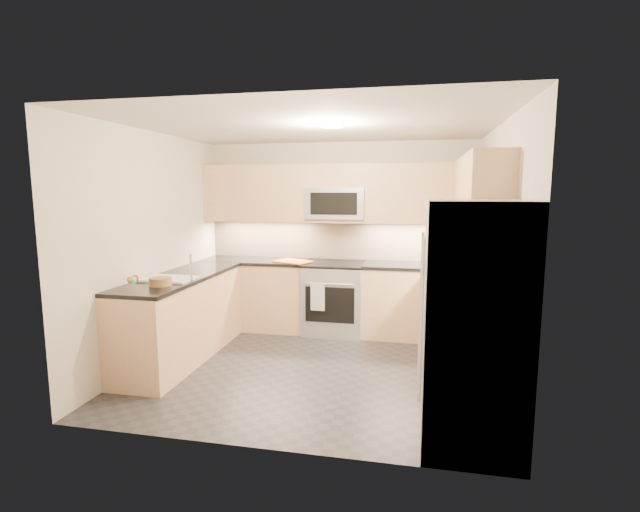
{
  "coord_description": "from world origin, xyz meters",
  "views": [
    {
      "loc": [
        1.02,
        -4.59,
        1.87
      ],
      "look_at": [
        0.0,
        0.35,
        1.15
      ],
      "focal_mm": 26.0,
      "sensor_mm": 36.0,
      "label": 1
    }
  ],
  "objects_px": {
    "microwave": "(336,203)",
    "cutting_board": "(293,261)",
    "fruit_basket": "(160,281)",
    "gas_range": "(334,299)",
    "refrigerator": "(472,324)",
    "utensil_bowl": "(468,260)"
  },
  "relations": [
    {
      "from": "microwave",
      "to": "cutting_board",
      "type": "height_order",
      "value": "microwave"
    },
    {
      "from": "microwave",
      "to": "fruit_basket",
      "type": "xyz_separation_m",
      "value": [
        -1.42,
        -1.94,
        -0.72
      ]
    },
    {
      "from": "gas_range",
      "to": "fruit_basket",
      "type": "height_order",
      "value": "fruit_basket"
    },
    {
      "from": "refrigerator",
      "to": "gas_range",
      "type": "bearing_deg",
      "value": 120.88
    },
    {
      "from": "refrigerator",
      "to": "cutting_board",
      "type": "distance_m",
      "value": 3.07
    },
    {
      "from": "gas_range",
      "to": "cutting_board",
      "type": "relative_size",
      "value": 2.01
    },
    {
      "from": "microwave",
      "to": "refrigerator",
      "type": "distance_m",
      "value": 3.04
    },
    {
      "from": "cutting_board",
      "to": "microwave",
      "type": "bearing_deg",
      "value": 21.0
    },
    {
      "from": "gas_range",
      "to": "microwave",
      "type": "relative_size",
      "value": 1.2
    },
    {
      "from": "gas_range",
      "to": "refrigerator",
      "type": "xyz_separation_m",
      "value": [
        1.45,
        -2.43,
        0.45
      ]
    },
    {
      "from": "gas_range",
      "to": "utensil_bowl",
      "type": "xyz_separation_m",
      "value": [
        1.67,
        -0.05,
        0.57
      ]
    },
    {
      "from": "gas_range",
      "to": "utensil_bowl",
      "type": "distance_m",
      "value": 1.76
    },
    {
      "from": "microwave",
      "to": "fruit_basket",
      "type": "distance_m",
      "value": 2.51
    },
    {
      "from": "utensil_bowl",
      "to": "fruit_basket",
      "type": "xyz_separation_m",
      "value": [
        -3.09,
        -1.76,
        -0.04
      ]
    },
    {
      "from": "cutting_board",
      "to": "gas_range",
      "type": "bearing_deg",
      "value": 8.48
    },
    {
      "from": "fruit_basket",
      "to": "utensil_bowl",
      "type": "bearing_deg",
      "value": 29.73
    },
    {
      "from": "utensil_bowl",
      "to": "cutting_board",
      "type": "height_order",
      "value": "utensil_bowl"
    },
    {
      "from": "refrigerator",
      "to": "utensil_bowl",
      "type": "relative_size",
      "value": 6.36
    },
    {
      "from": "refrigerator",
      "to": "cutting_board",
      "type": "bearing_deg",
      "value": 130.2
    },
    {
      "from": "gas_range",
      "to": "utensil_bowl",
      "type": "bearing_deg",
      "value": -1.7
    },
    {
      "from": "gas_range",
      "to": "microwave",
      "type": "xyz_separation_m",
      "value": [
        0.0,
        0.12,
        1.24
      ]
    },
    {
      "from": "utensil_bowl",
      "to": "fruit_basket",
      "type": "relative_size",
      "value": 1.3
    }
  ]
}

